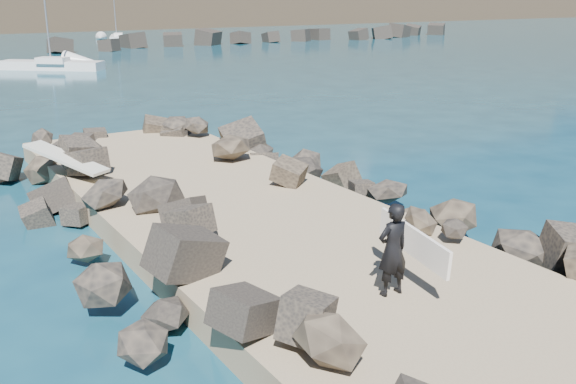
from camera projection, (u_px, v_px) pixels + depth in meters
name	position (u px, v px, depth m)	size (l,w,h in m)	color
ground	(264.00, 244.00, 14.47)	(800.00, 800.00, 0.00)	#0F384C
jetty	(315.00, 262.00, 12.77)	(6.00, 26.00, 0.60)	#8C7759
riprap_left	(168.00, 277.00, 11.62)	(2.60, 22.00, 1.00)	black
riprap_right	(407.00, 219.00, 14.60)	(2.60, 22.00, 1.00)	black
breakwater_secondary	(284.00, 37.00, 76.59)	(52.00, 4.00, 1.20)	black
surfboard_resting	(66.00, 162.00, 17.41)	(0.64, 2.57, 0.09)	beige
surfer_with_board	(396.00, 248.00, 10.53)	(0.92, 1.97, 1.60)	black
sailboat_c	(51.00, 65.00, 48.09)	(7.05, 6.38, 9.34)	silver
sailboat_d	(117.00, 38.00, 78.50)	(3.48, 6.43, 7.72)	silver
sailboat_f	(160.00, 26.00, 107.47)	(3.62, 5.97, 7.29)	silver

